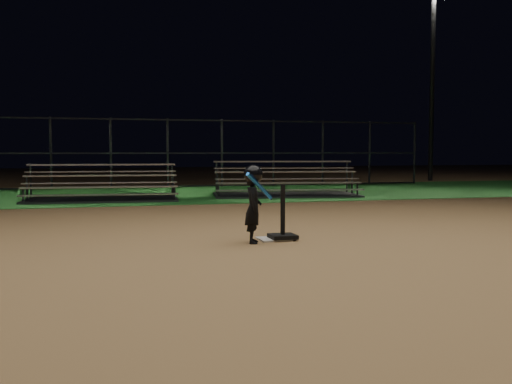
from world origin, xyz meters
The scene contains 9 objects.
ground centered at (0.00, 0.00, 0.00)m, with size 80.00×80.00×0.00m, color olive.
grass_strip centered at (0.00, 10.00, 0.01)m, with size 60.00×8.00×0.01m, color #1C591F.
home_plate centered at (0.00, 0.00, 0.01)m, with size 0.45×0.45×0.02m, color beige.
batting_tee centered at (0.12, -0.05, 0.17)m, with size 0.38×0.38×0.80m.
child_batter centered at (-0.38, -0.23, 0.60)m, with size 0.49×0.54×1.13m.
bleacher_left centered at (-2.39, 7.84, 0.20)m, with size 4.09×2.21×0.97m.
bleacher_right centered at (2.87, 8.08, 0.21)m, with size 4.46×2.67×1.03m.
backstop_fence centered at (0.00, 13.00, 1.25)m, with size 20.08×0.08×2.50m.
light_pole_right centered at (12.00, 14.94, 4.95)m, with size 0.90×0.53×8.30m.
Camera 1 is at (-2.57, -8.33, 1.33)m, focal length 41.21 mm.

